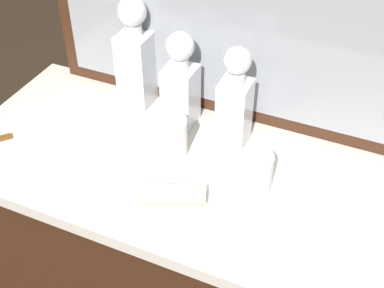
{
  "coord_description": "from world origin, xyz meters",
  "views": [
    {
      "loc": [
        0.39,
        -0.87,
        1.78
      ],
      "look_at": [
        0.0,
        0.0,
        0.98
      ],
      "focal_mm": 49.1,
      "sensor_mm": 36.0,
      "label": 1
    }
  ],
  "objects_px": {
    "crystal_tumbler_right": "(170,138)",
    "crystal_tumbler_center": "(256,172)",
    "crystal_decanter_far_right": "(180,88)",
    "crystal_decanter_front": "(234,107)",
    "crystal_decanter_right": "(136,63)",
    "silver_brush_far_left": "(172,195)"
  },
  "relations": [
    {
      "from": "crystal_decanter_front",
      "to": "crystal_decanter_right",
      "type": "bearing_deg",
      "value": 168.78
    },
    {
      "from": "crystal_decanter_front",
      "to": "crystal_decanter_right",
      "type": "height_order",
      "value": "crystal_decanter_right"
    },
    {
      "from": "crystal_decanter_front",
      "to": "silver_brush_far_left",
      "type": "xyz_separation_m",
      "value": [
        -0.05,
        -0.25,
        -0.1
      ]
    },
    {
      "from": "silver_brush_far_left",
      "to": "crystal_decanter_far_right",
      "type": "bearing_deg",
      "value": 110.82
    },
    {
      "from": "crystal_decanter_far_right",
      "to": "crystal_tumbler_center",
      "type": "distance_m",
      "value": 0.32
    },
    {
      "from": "crystal_decanter_front",
      "to": "crystal_tumbler_center",
      "type": "distance_m",
      "value": 0.18
    },
    {
      "from": "crystal_decanter_right",
      "to": "silver_brush_far_left",
      "type": "distance_m",
      "value": 0.42
    },
    {
      "from": "crystal_decanter_front",
      "to": "crystal_decanter_far_right",
      "type": "bearing_deg",
      "value": 171.02
    },
    {
      "from": "crystal_decanter_far_right",
      "to": "crystal_tumbler_right",
      "type": "height_order",
      "value": "crystal_decanter_far_right"
    },
    {
      "from": "crystal_decanter_front",
      "to": "crystal_tumbler_center",
      "type": "height_order",
      "value": "crystal_decanter_front"
    },
    {
      "from": "crystal_decanter_far_right",
      "to": "crystal_decanter_front",
      "type": "height_order",
      "value": "crystal_decanter_front"
    },
    {
      "from": "silver_brush_far_left",
      "to": "crystal_tumbler_right",
      "type": "bearing_deg",
      "value": 116.78
    },
    {
      "from": "crystal_decanter_far_right",
      "to": "silver_brush_far_left",
      "type": "relative_size",
      "value": 1.65
    },
    {
      "from": "crystal_tumbler_center",
      "to": "crystal_decanter_front",
      "type": "bearing_deg",
      "value": 128.27
    },
    {
      "from": "silver_brush_far_left",
      "to": "crystal_decanter_front",
      "type": "bearing_deg",
      "value": 77.79
    },
    {
      "from": "crystal_decanter_far_right",
      "to": "crystal_tumbler_right",
      "type": "xyz_separation_m",
      "value": [
        0.03,
        -0.13,
        -0.06
      ]
    },
    {
      "from": "crystal_decanter_front",
      "to": "crystal_tumbler_right",
      "type": "distance_m",
      "value": 0.18
    },
    {
      "from": "crystal_decanter_far_right",
      "to": "crystal_tumbler_center",
      "type": "height_order",
      "value": "crystal_decanter_far_right"
    },
    {
      "from": "crystal_decanter_far_right",
      "to": "crystal_decanter_front",
      "type": "xyz_separation_m",
      "value": [
        0.16,
        -0.03,
        0.0
      ]
    },
    {
      "from": "crystal_tumbler_right",
      "to": "crystal_tumbler_center",
      "type": "relative_size",
      "value": 1.04
    },
    {
      "from": "crystal_tumbler_right",
      "to": "crystal_decanter_far_right",
      "type": "bearing_deg",
      "value": 103.48
    },
    {
      "from": "crystal_tumbler_right",
      "to": "crystal_tumbler_center",
      "type": "xyz_separation_m",
      "value": [
        0.24,
        -0.03,
        -0.0
      ]
    }
  ]
}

